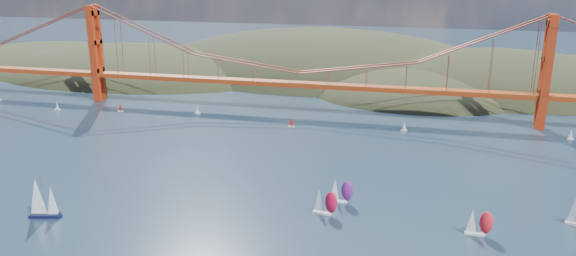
{
  "coord_description": "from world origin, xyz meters",
  "views": [
    {
      "loc": [
        62.8,
        -105.35,
        78.9
      ],
      "look_at": [
        15.26,
        90.0,
        18.63
      ],
      "focal_mm": 35.0,
      "sensor_mm": 36.0,
      "label": 1
    }
  ],
  "objects_px": {
    "racer_1": "(479,222)",
    "racer_0": "(325,202)",
    "sloop_navy": "(41,198)",
    "racer_rwb": "(341,191)"
  },
  "relations": [
    {
      "from": "racer_1",
      "to": "racer_0",
      "type": "bearing_deg",
      "value": 176.99
    },
    {
      "from": "racer_0",
      "to": "racer_1",
      "type": "relative_size",
      "value": 1.03
    },
    {
      "from": "sloop_navy",
      "to": "racer_1",
      "type": "xyz_separation_m",
      "value": [
        133.91,
        19.94,
        -2.32
      ]
    },
    {
      "from": "sloop_navy",
      "to": "racer_rwb",
      "type": "distance_m",
      "value": 96.64
    },
    {
      "from": "sloop_navy",
      "to": "racer_rwb",
      "type": "height_order",
      "value": "sloop_navy"
    },
    {
      "from": "racer_0",
      "to": "racer_rwb",
      "type": "bearing_deg",
      "value": 82.35
    },
    {
      "from": "racer_rwb",
      "to": "sloop_navy",
      "type": "bearing_deg",
      "value": -159.12
    },
    {
      "from": "sloop_navy",
      "to": "racer_0",
      "type": "relative_size",
      "value": 1.6
    },
    {
      "from": "racer_0",
      "to": "racer_rwb",
      "type": "height_order",
      "value": "racer_0"
    },
    {
      "from": "sloop_navy",
      "to": "racer_1",
      "type": "relative_size",
      "value": 1.65
    }
  ]
}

